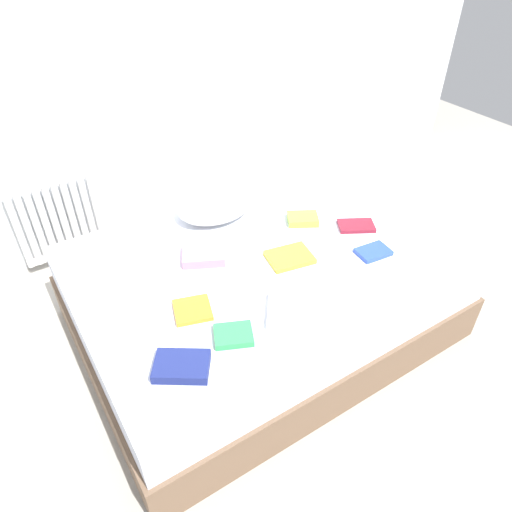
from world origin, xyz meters
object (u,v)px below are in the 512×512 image
textbook_blue (373,252)px  textbook_white (282,311)px  pillow (215,205)px  textbook_green (233,335)px  textbook_lime (303,219)px  textbook_maroon (356,226)px  textbook_navy (182,366)px  radiator (59,219)px  textbook_yellow (290,257)px  textbook_orange (193,310)px  textbook_pink (204,255)px  bed (261,292)px

textbook_blue → textbook_white: (-0.69, -0.11, 0.01)m
pillow → textbook_green: 1.00m
textbook_blue → textbook_lime: (-0.14, 0.46, 0.01)m
textbook_maroon → textbook_navy: bearing=-133.8°
radiator → textbook_navy: radiator is taller
textbook_yellow → textbook_maroon: 0.51m
textbook_maroon → textbook_green: bearing=-131.7°
textbook_orange → textbook_navy: 0.34m
pillow → textbook_maroon: size_ratio=2.25×
textbook_yellow → textbook_maroon: size_ratio=1.13×
textbook_orange → textbook_lime: size_ratio=0.96×
textbook_pink → textbook_navy: textbook_pink is taller
bed → textbook_maroon: bearing=-5.2°
textbook_navy → textbook_yellow: bearing=58.1°
textbook_green → textbook_white: textbook_white is taller
textbook_navy → pillow: bearing=88.6°
radiator → textbook_green: size_ratio=3.38×
pillow → textbook_blue: pillow is taller
textbook_yellow → textbook_navy: size_ratio=1.03×
textbook_orange → textbook_green: 0.26m
textbook_lime → textbook_white: size_ratio=0.82×
bed → radiator: bearing=123.9°
bed → textbook_green: textbook_green is taller
textbook_orange → textbook_lime: (0.90, 0.33, 0.01)m
bed → textbook_white: bearing=-109.6°
bed → textbook_pink: textbook_pink is taller
textbook_green → bed: bearing=69.2°
textbook_orange → textbook_maroon: 1.13m
radiator → textbook_orange: 1.41m
bed → textbook_maroon: 0.69m
textbook_yellow → textbook_green: bearing=-138.9°
textbook_pink → textbook_maroon: size_ratio=1.08×
textbook_orange → textbook_blue: bearing=10.2°
textbook_lime → textbook_maroon: textbook_lime is taller
textbook_orange → textbook_yellow: bearing=24.5°
bed → textbook_green: size_ratio=11.73×
textbook_lime → textbook_white: bearing=-104.1°
bed → textbook_green: (-0.41, -0.41, 0.27)m
pillow → textbook_orange: pillow is taller
textbook_orange → textbook_white: textbook_white is taller
radiator → textbook_white: (0.66, -1.61, 0.15)m
bed → textbook_yellow: (0.12, -0.09, 0.27)m
textbook_lime → textbook_pink: bearing=-150.3°
textbook_white → textbook_maroon: (0.78, 0.35, -0.01)m
textbook_orange → textbook_pink: bearing=72.2°
bed → textbook_navy: bearing=-146.4°
radiator → textbook_pink: (0.54, -1.04, 0.15)m
textbook_lime → radiator: bearing=169.0°
radiator → textbook_blue: bearing=-48.1°
textbook_navy → textbook_green: textbook_navy is taller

